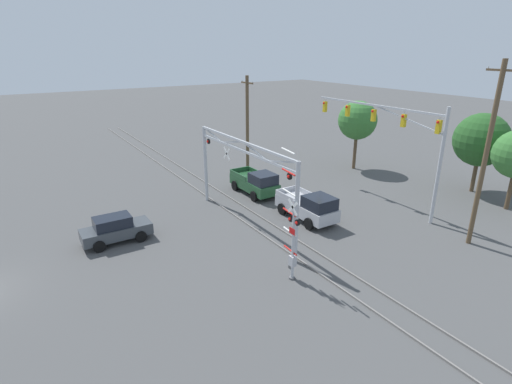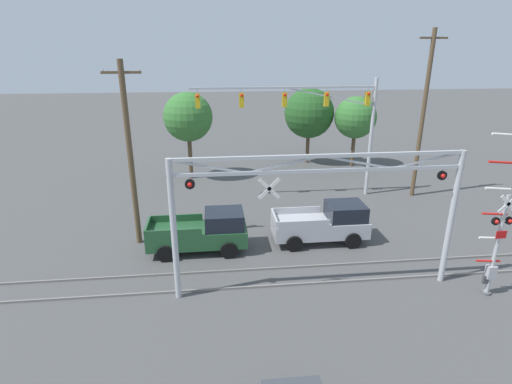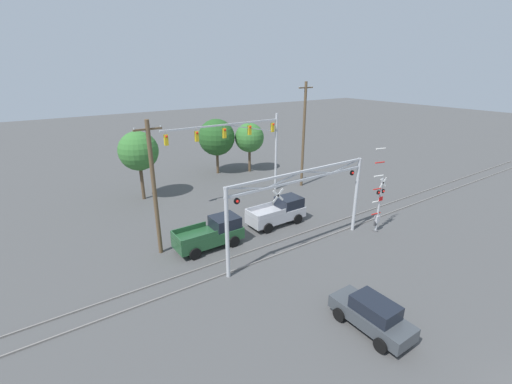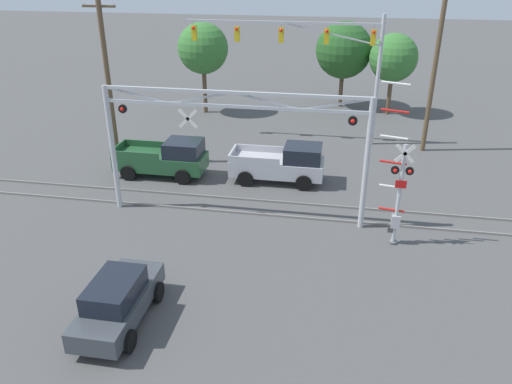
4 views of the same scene
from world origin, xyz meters
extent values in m
cube|color=gray|center=(0.00, 15.79, 0.05)|extent=(80.00, 0.08, 0.10)
cube|color=gray|center=(0.00, 17.22, 0.05)|extent=(80.00, 0.08, 0.10)
cylinder|color=#B7BABF|center=(-5.72, 15.50, 2.95)|extent=(0.25, 0.25, 5.89)
cylinder|color=#B7BABF|center=(5.72, 15.50, 2.95)|extent=(0.25, 0.25, 5.89)
cube|color=#B7BABF|center=(0.00, 15.50, 5.24)|extent=(11.68, 0.14, 0.14)
cube|color=#B7BABF|center=(0.00, 15.50, 5.82)|extent=(11.68, 0.14, 0.14)
cube|color=#B7BABF|center=(-4.29, 15.50, 5.53)|extent=(2.87, 0.08, 0.66)
cube|color=#B7BABF|center=(-1.43, 15.50, 5.53)|extent=(2.87, 0.08, 0.66)
cube|color=#B7BABF|center=(1.43, 15.50, 5.53)|extent=(2.87, 0.08, 0.66)
cube|color=#B7BABF|center=(4.29, 15.50, 5.53)|extent=(2.87, 0.08, 0.66)
cylinder|color=black|center=(-4.99, 15.50, 4.88)|extent=(0.38, 0.10, 0.38)
sphere|color=red|center=(-4.99, 15.43, 4.88)|extent=(0.18, 0.18, 0.18)
cylinder|color=#B7BABF|center=(-4.99, 15.50, 5.12)|extent=(0.04, 0.04, 0.10)
cylinder|color=black|center=(4.99, 15.50, 4.88)|extent=(0.38, 0.10, 0.38)
sphere|color=red|center=(4.99, 15.43, 4.88)|extent=(0.18, 0.18, 0.18)
cylinder|color=#B7BABF|center=(4.99, 15.50, 5.12)|extent=(0.04, 0.04, 0.10)
cube|color=white|center=(-2.00, 15.40, 4.62)|extent=(0.88, 0.03, 0.88)
cube|color=white|center=(-2.00, 15.40, 4.62)|extent=(0.88, 0.03, 0.88)
cylinder|color=black|center=(-2.00, 15.38, 4.62)|extent=(0.04, 0.04, 0.02)
cylinder|color=#B7BABF|center=(7.05, 14.30, 2.21)|extent=(0.16, 0.16, 4.43)
cylinder|color=#59595B|center=(7.05, 14.30, 0.05)|extent=(0.35, 0.35, 0.10)
cube|color=white|center=(7.05, 14.19, 4.08)|extent=(0.78, 0.03, 0.78)
cube|color=white|center=(7.05, 14.19, 4.08)|extent=(0.78, 0.03, 0.78)
cylinder|color=black|center=(7.05, 14.17, 4.08)|extent=(0.04, 0.04, 0.02)
cylinder|color=black|center=(6.77, 14.30, 3.33)|extent=(0.32, 0.09, 0.32)
sphere|color=red|center=(6.77, 14.24, 3.33)|extent=(0.16, 0.16, 0.16)
cylinder|color=black|center=(7.33, 14.30, 3.33)|extent=(0.32, 0.09, 0.32)
sphere|color=red|center=(7.33, 14.24, 3.33)|extent=(0.16, 0.16, 0.16)
cube|color=#B7BABF|center=(7.05, 14.30, 3.33)|extent=(0.64, 0.06, 0.06)
cube|color=red|center=(7.05, 14.20, 2.78)|extent=(0.44, 0.02, 0.32)
cube|color=#B2B2B7|center=(7.05, 14.30, 1.05)|extent=(0.36, 0.28, 0.56)
cylinder|color=red|center=(6.83, 14.30, 1.57)|extent=(1.04, 0.09, 0.18)
cylinder|color=white|center=(6.74, 14.30, 2.60)|extent=(1.04, 0.09, 0.18)
cylinder|color=red|center=(6.66, 14.30, 3.64)|extent=(1.04, 0.09, 0.18)
cylinder|color=white|center=(6.57, 14.30, 4.68)|extent=(1.04, 0.09, 0.18)
cylinder|color=red|center=(6.48, 14.30, 5.71)|extent=(1.04, 0.09, 0.18)
cylinder|color=white|center=(6.40, 14.30, 6.75)|extent=(1.04, 0.09, 0.18)
cube|color=#3F3F42|center=(6.90, 14.30, 0.70)|extent=(0.24, 0.12, 0.36)
cylinder|color=#B7BABF|center=(6.52, 26.66, 3.97)|extent=(0.24, 0.24, 7.95)
cube|color=#B7BABF|center=(0.54, 26.66, 7.35)|extent=(11.94, 0.14, 0.14)
cube|color=#B7BABF|center=(3.53, 26.66, 6.75)|extent=(5.99, 0.08, 1.28)
cylinder|color=#B7BABF|center=(-4.93, 26.66, 7.20)|extent=(0.04, 0.04, 0.30)
cube|color=gold|center=(-4.93, 26.66, 6.60)|extent=(0.30, 0.26, 0.89)
sphere|color=red|center=(-4.93, 26.49, 6.92)|extent=(0.18, 0.18, 0.18)
cylinder|color=#B7BABF|center=(-2.19, 26.66, 7.20)|extent=(0.04, 0.04, 0.30)
cube|color=gold|center=(-2.19, 26.66, 6.60)|extent=(0.30, 0.26, 0.89)
sphere|color=red|center=(-2.19, 26.49, 6.92)|extent=(0.18, 0.18, 0.18)
cylinder|color=#B7BABF|center=(0.54, 26.66, 7.20)|extent=(0.04, 0.04, 0.30)
cube|color=gold|center=(0.54, 26.66, 6.60)|extent=(0.30, 0.26, 0.89)
sphere|color=red|center=(0.54, 26.49, 6.92)|extent=(0.18, 0.18, 0.18)
cylinder|color=#B7BABF|center=(3.28, 26.66, 7.20)|extent=(0.04, 0.04, 0.30)
cube|color=gold|center=(3.28, 26.66, 6.60)|extent=(0.30, 0.26, 0.89)
sphere|color=red|center=(3.28, 26.49, 6.92)|extent=(0.18, 0.18, 0.18)
cylinder|color=#B7BABF|center=(6.02, 26.66, 7.20)|extent=(0.04, 0.04, 0.30)
cube|color=gold|center=(6.02, 26.66, 6.60)|extent=(0.30, 0.26, 0.89)
sphere|color=red|center=(6.02, 26.49, 6.92)|extent=(0.18, 0.18, 0.18)
cube|color=#B7B7BC|center=(1.33, 19.83, 0.84)|extent=(4.92, 1.91, 0.84)
cube|color=black|center=(2.69, 19.83, 1.66)|extent=(1.91, 1.76, 0.82)
cube|color=#B7B7BC|center=(0.28, 18.91, 1.44)|extent=(2.61, 0.08, 0.37)
cube|color=#B7B7BC|center=(0.28, 20.74, 1.44)|extent=(2.61, 0.08, 0.37)
cube|color=#B7B7BC|center=(-1.08, 19.83, 1.44)|extent=(0.10, 1.83, 0.37)
cylinder|color=black|center=(2.86, 18.86, 0.42)|extent=(0.83, 0.24, 0.83)
cylinder|color=black|center=(2.86, 20.79, 0.42)|extent=(0.83, 0.24, 0.83)
cylinder|color=black|center=(-0.19, 18.86, 0.42)|extent=(0.83, 0.24, 0.83)
cylinder|color=black|center=(-0.19, 20.79, 0.42)|extent=(0.83, 0.24, 0.83)
cube|color=#23512D|center=(-5.01, 19.48, 0.84)|extent=(4.91, 1.91, 0.84)
cube|color=black|center=(-3.66, 19.48, 1.66)|extent=(1.90, 1.76, 0.82)
cube|color=#23512D|center=(-6.06, 18.56, 1.44)|extent=(2.61, 0.08, 0.37)
cube|color=#23512D|center=(-6.06, 20.39, 1.44)|extent=(2.61, 0.08, 0.37)
cube|color=#23512D|center=(-7.42, 19.48, 1.44)|extent=(0.10, 1.83, 0.37)
cylinder|color=black|center=(-3.49, 18.51, 0.42)|extent=(0.83, 0.24, 0.83)
cylinder|color=black|center=(-3.49, 20.44, 0.42)|extent=(0.83, 0.24, 0.83)
cylinder|color=black|center=(-6.54, 18.51, 0.42)|extent=(0.83, 0.24, 0.83)
cylinder|color=black|center=(-6.54, 20.44, 0.42)|extent=(0.83, 0.24, 0.83)
cylinder|color=brown|center=(-8.14, 20.75, 4.62)|extent=(0.28, 0.28, 9.24)
cube|color=brown|center=(-8.14, 20.75, 8.64)|extent=(1.80, 0.12, 0.12)
cylinder|color=silver|center=(-8.96, 20.75, 8.74)|extent=(0.08, 0.08, 0.12)
cylinder|color=silver|center=(-7.32, 20.75, 8.74)|extent=(0.08, 0.08, 0.12)
cylinder|color=brown|center=(9.64, 26.04, 5.44)|extent=(0.28, 0.28, 10.89)
cube|color=brown|center=(9.64, 26.04, 10.29)|extent=(1.80, 0.12, 0.12)
cylinder|color=silver|center=(8.82, 26.04, 10.39)|extent=(0.08, 0.08, 0.12)
cylinder|color=silver|center=(10.46, 26.04, 10.39)|extent=(0.08, 0.08, 0.12)
cylinder|color=brown|center=(-5.88, 31.76, 1.76)|extent=(0.32, 0.32, 3.52)
sphere|color=#387533|center=(-5.88, 31.76, 4.82)|extent=(3.72, 3.72, 3.72)
cylinder|color=brown|center=(7.94, 33.75, 1.50)|extent=(0.32, 0.32, 2.99)
sphere|color=#387533|center=(7.94, 33.75, 4.22)|extent=(3.51, 3.51, 3.51)
cylinder|color=brown|center=(4.30, 35.29, 1.45)|extent=(0.32, 0.32, 2.90)
sphere|color=#265623|center=(4.30, 35.29, 4.41)|extent=(4.30, 4.30, 4.30)
camera|label=1|loc=(21.40, 3.03, 11.46)|focal=28.00mm
camera|label=2|loc=(-4.08, 1.18, 9.64)|focal=28.00mm
camera|label=3|loc=(-14.57, -0.42, 12.26)|focal=24.00mm
camera|label=4|loc=(4.54, -4.51, 10.99)|focal=35.00mm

